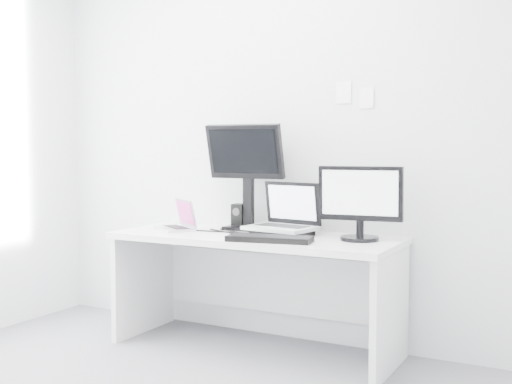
# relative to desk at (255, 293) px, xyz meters

# --- Properties ---
(back_wall) EXTENTS (3.60, 0.00, 3.60)m
(back_wall) POSITION_rel_desk_xyz_m (0.00, 0.35, 0.99)
(back_wall) COLOR silver
(back_wall) RESTS_ON ground
(desk) EXTENTS (1.80, 0.70, 0.73)m
(desk) POSITION_rel_desk_xyz_m (0.00, 0.00, 0.00)
(desk) COLOR white
(desk) RESTS_ON ground
(macbook) EXTENTS (0.35, 0.33, 0.21)m
(macbook) POSITION_rel_desk_xyz_m (-0.58, -0.04, 0.47)
(macbook) COLOR silver
(macbook) RESTS_ON desk
(speaker) EXTENTS (0.09, 0.09, 0.17)m
(speaker) POSITION_rel_desk_xyz_m (-0.24, 0.23, 0.45)
(speaker) COLOR black
(speaker) RESTS_ON desk
(dell_laptop) EXTENTS (0.45, 0.38, 0.34)m
(dell_laptop) POSITION_rel_desk_xyz_m (0.15, 0.06, 0.53)
(dell_laptop) COLOR #ADAFB5
(dell_laptop) RESTS_ON desk
(rear_monitor) EXTENTS (0.53, 0.21, 0.72)m
(rear_monitor) POSITION_rel_desk_xyz_m (-0.17, 0.19, 0.72)
(rear_monitor) COLOR black
(rear_monitor) RESTS_ON desk
(samsung_monitor) EXTENTS (0.52, 0.28, 0.45)m
(samsung_monitor) POSITION_rel_desk_xyz_m (0.66, 0.08, 0.59)
(samsung_monitor) COLOR black
(samsung_monitor) RESTS_ON desk
(keyboard) EXTENTS (0.52, 0.27, 0.03)m
(keyboard) POSITION_rel_desk_xyz_m (0.21, -0.21, 0.38)
(keyboard) COLOR black
(keyboard) RESTS_ON desk
(mouse) EXTENTS (0.12, 0.10, 0.03)m
(mouse) POSITION_rel_desk_xyz_m (0.39, -0.20, 0.38)
(mouse) COLOR black
(mouse) RESTS_ON desk
(wall_note_0) EXTENTS (0.10, 0.00, 0.14)m
(wall_note_0) POSITION_rel_desk_xyz_m (0.45, 0.34, 1.26)
(wall_note_0) COLOR white
(wall_note_0) RESTS_ON back_wall
(wall_note_1) EXTENTS (0.09, 0.00, 0.13)m
(wall_note_1) POSITION_rel_desk_xyz_m (0.60, 0.34, 1.22)
(wall_note_1) COLOR white
(wall_note_1) RESTS_ON back_wall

